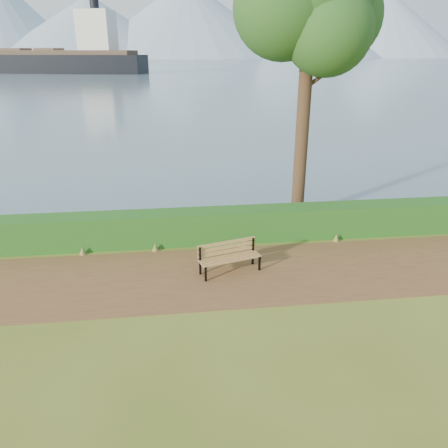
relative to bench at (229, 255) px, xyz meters
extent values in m
plane|color=#53611B|center=(-0.90, -0.50, -0.48)|extent=(140.00, 140.00, 0.00)
cube|color=brown|center=(-0.90, -0.20, -0.48)|extent=(40.00, 3.40, 0.01)
cube|color=#1A4F16|center=(-0.90, 2.10, 0.02)|extent=(32.00, 0.85, 1.00)
cube|color=#4A6478|center=(-0.90, 259.50, -0.48)|extent=(700.00, 510.00, 0.00)
cone|color=#849CB0|center=(-60.90, 394.50, 23.52)|extent=(160.00, 160.00, 48.00)
cone|color=#849CB0|center=(19.10, 404.50, 30.52)|extent=(190.00, 190.00, 62.00)
cone|color=#849CB0|center=(109.10, 399.50, 24.52)|extent=(170.00, 170.00, 50.00)
cone|color=#849CB0|center=(199.10, 409.50, 28.52)|extent=(150.00, 150.00, 58.00)
cone|color=#849CB0|center=(-10.90, 429.50, 17.02)|extent=(120.00, 120.00, 35.00)
cone|color=#849CB0|center=(149.10, 424.50, 19.52)|extent=(130.00, 130.00, 40.00)
cube|color=black|center=(-0.67, -0.49, -0.27)|extent=(0.06, 0.07, 0.42)
cube|color=black|center=(-0.78, -0.10, -0.08)|extent=(0.06, 0.07, 0.80)
cube|color=black|center=(-0.72, -0.29, -0.09)|extent=(0.17, 0.48, 0.05)
cube|color=black|center=(0.83, -0.07, -0.27)|extent=(0.06, 0.07, 0.42)
cube|color=black|center=(0.72, 0.32, -0.08)|extent=(0.06, 0.07, 0.80)
cube|color=black|center=(0.77, 0.13, -0.09)|extent=(0.17, 0.48, 0.05)
cube|color=olive|center=(0.07, -0.25, -0.06)|extent=(1.62, 0.53, 0.03)
cube|color=olive|center=(0.04, -0.14, -0.06)|extent=(1.62, 0.53, 0.03)
cube|color=olive|center=(0.01, -0.03, -0.06)|extent=(1.62, 0.53, 0.03)
cube|color=olive|center=(-0.02, 0.09, -0.06)|extent=(1.62, 0.53, 0.03)
cube|color=olive|center=(-0.04, 0.14, 0.05)|extent=(1.61, 0.49, 0.10)
cube|color=olive|center=(-0.04, 0.14, 0.18)|extent=(1.61, 0.49, 0.10)
cube|color=olive|center=(-0.04, 0.14, 0.31)|extent=(1.61, 0.49, 0.10)
cylinder|color=#332015|center=(2.95, 3.69, 3.43)|extent=(0.43, 0.43, 7.83)
sphere|color=#1B4717|center=(3.92, 4.05, 6.04)|extent=(2.83, 2.83, 2.83)
sphere|color=#1B4717|center=(2.08, 3.46, 6.26)|extent=(3.04, 3.04, 3.04)
sphere|color=#1B4717|center=(3.29, 2.94, 5.61)|extent=(2.61, 2.61, 2.61)
cylinder|color=#332015|center=(3.44, 3.69, 4.30)|extent=(1.14, 0.13, 0.86)
cylinder|color=#332015|center=(2.51, 3.80, 4.85)|extent=(0.89, 0.41, 0.78)
cube|color=black|center=(-38.23, 118.95, 0.90)|extent=(64.60, 25.22, 6.41)
cube|color=#4B3A2D|center=(-38.23, 118.95, 4.65)|extent=(59.38, 23.00, 1.10)
cube|color=silver|center=(-18.33, 114.00, 9.59)|extent=(9.81, 9.31, 10.07)
cylinder|color=black|center=(-18.33, 114.00, 15.54)|extent=(2.20, 2.20, 3.20)
cube|color=brown|center=(-40.36, 119.48, 5.38)|extent=(6.79, 7.19, 0.73)
cube|color=brown|center=(-31.48, 117.27, 5.38)|extent=(6.79, 7.19, 0.73)
camera|label=1|loc=(-1.45, -10.40, 5.07)|focal=35.00mm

